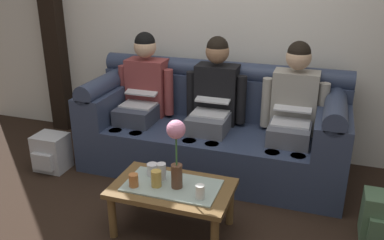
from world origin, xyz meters
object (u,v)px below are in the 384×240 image
cup_far_right (156,179)px  cup_near_right (153,169)px  cup_near_left (161,172)px  backpack_right (384,218)px  person_middle (213,101)px  person_left (143,93)px  coffee_table (172,192)px  backpack_left (51,153)px  couch (213,130)px  flower_vase (176,146)px  person_right (293,109)px  cup_far_center (200,192)px  cup_far_left (134,180)px

cup_far_right → cup_near_right: bearing=122.8°
cup_near_left → cup_near_right: cup_near_left is taller
backpack_right → person_middle: bearing=155.6°
person_left → cup_near_right: (0.51, -0.95, -0.24)m
coffee_table → cup_far_right: bearing=-152.4°
backpack_left → backpack_right: 2.84m
person_left → backpack_right: person_left is taller
couch → cup_far_right: couch is taller
couch → backpack_left: size_ratio=6.86×
coffee_table → backpack_right: size_ratio=2.53×
cup_far_right → backpack_right: 1.61m
person_left → flower_vase: 1.29m
couch → person_right: bearing=-0.3°
cup_far_center → couch: bearing=101.7°
couch → cup_near_right: bearing=-101.1°
cup_far_center → cup_near_left: bearing=155.8°
flower_vase → person_left: bearing=125.1°
cup_near_left → cup_near_right: size_ratio=1.44×
person_middle → coffee_table: 1.09m
flower_vase → cup_far_left: size_ratio=5.39×
person_middle → flower_vase: (0.04, -1.05, 0.03)m
cup_near_left → backpack_right: cup_near_left is taller
cup_far_center → cup_near_right: bearing=155.5°
cup_far_right → flower_vase: bearing=13.6°
cup_far_center → cup_far_right: size_ratio=0.82×
couch → cup_near_right: 0.97m
person_right → flower_vase: person_right is taller
couch → person_middle: 0.29m
cup_near_right → backpack_right: cup_near_right is taller
cup_near_right → cup_far_left: 0.20m
couch → cup_far_center: size_ratio=24.11×
couch → backpack_right: 1.59m
cup_near_left → backpack_left: 1.41m
cup_near_left → cup_near_right: (-0.09, 0.04, -0.02)m
flower_vase → cup_near_left: 0.30m
person_middle → cup_far_right: size_ratio=10.33×
person_right → cup_far_left: bearing=-129.6°
person_left → backpack_right: bearing=-17.0°
cup_far_left → cup_far_right: 0.16m
cup_near_right → person_left: bearing=118.3°
cup_near_right → cup_far_right: size_ratio=0.73×
person_right → flower_vase: 1.24m
cup_near_right → cup_far_center: 0.47m
person_middle → cup_far_center: bearing=-78.2°
person_right → backpack_right: bearing=-41.6°
person_middle → backpack_left: size_ratio=3.58×
person_right → backpack_left: size_ratio=3.58×
person_left → cup_far_right: 1.26m
coffee_table → flower_vase: flower_vase is taller
person_middle → cup_near_right: person_middle is taller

